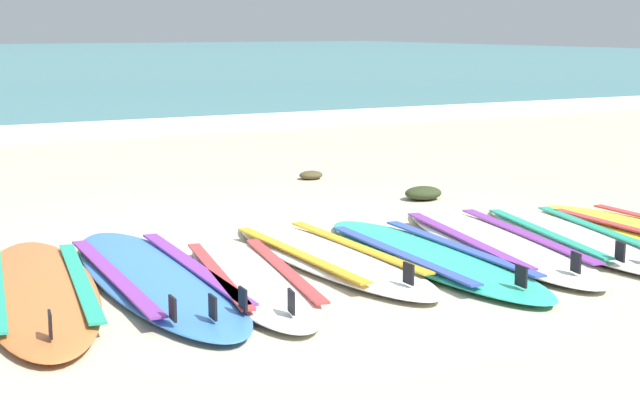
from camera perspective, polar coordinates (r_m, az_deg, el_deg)
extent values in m
plane|color=#B7AD93|center=(5.72, -1.95, -3.53)|extent=(80.00, 80.00, 0.00)
cube|color=white|center=(12.54, -16.70, 3.90)|extent=(80.00, 1.02, 0.11)
ellipsoid|color=orange|center=(5.13, -16.49, -5.19)|extent=(0.92, 2.38, 0.07)
cube|color=teal|center=(5.14, -14.18, -4.60)|extent=(0.32, 1.62, 0.01)
cube|color=black|center=(4.24, -15.85, -7.18)|extent=(0.03, 0.09, 0.11)
ellipsoid|color=#3875CC|center=(5.25, -9.92, -4.56)|extent=(0.71, 2.48, 0.07)
cube|color=purple|center=(5.19, -12.29, -4.36)|extent=(0.15, 1.72, 0.01)
cube|color=purple|center=(5.31, -7.63, -3.89)|extent=(0.15, 1.72, 0.01)
cube|color=black|center=(4.35, -6.44, -6.40)|extent=(0.02, 0.09, 0.11)
cube|color=black|center=(4.35, -8.81, -6.43)|extent=(0.02, 0.09, 0.11)
cube|color=black|center=(4.46, -4.64, -5.94)|extent=(0.02, 0.09, 0.11)
ellipsoid|color=silver|center=(5.17, -4.16, -4.67)|extent=(0.86, 2.08, 0.07)
cube|color=#D13838|center=(5.12, -6.15, -4.38)|extent=(0.32, 1.41, 0.01)
cube|color=#D13838|center=(5.20, -2.21, -4.09)|extent=(0.32, 1.41, 0.01)
cube|color=black|center=(4.41, -1.73, -6.10)|extent=(0.03, 0.09, 0.11)
ellipsoid|color=white|center=(5.64, 0.43, -3.38)|extent=(0.58, 2.19, 0.07)
cube|color=gold|center=(5.54, -1.34, -3.20)|extent=(0.10, 1.53, 0.01)
cube|color=gold|center=(5.72, 2.14, -2.75)|extent=(0.10, 1.53, 0.01)
cube|color=black|center=(4.91, 5.32, -4.40)|extent=(0.01, 0.09, 0.11)
ellipsoid|color=#2DB793|center=(5.67, 6.52, -3.37)|extent=(0.65, 2.26, 0.07)
cube|color=#334CB2|center=(5.55, 4.76, -3.18)|extent=(0.14, 1.57, 0.01)
cube|color=#334CB2|center=(5.76, 8.23, -2.75)|extent=(0.14, 1.57, 0.01)
cube|color=black|center=(4.95, 11.95, -4.48)|extent=(0.02, 0.09, 0.11)
ellipsoid|color=silver|center=(6.09, 10.43, -2.51)|extent=(1.01, 2.41, 0.07)
cube|color=purple|center=(5.99, 8.66, -2.27)|extent=(0.38, 1.63, 0.01)
cube|color=purple|center=(6.18, 12.18, -1.99)|extent=(0.38, 1.63, 0.01)
cube|color=black|center=(5.30, 15.07, -3.63)|extent=(0.03, 0.09, 0.11)
ellipsoid|color=silver|center=(6.37, 14.85, -2.13)|extent=(1.01, 2.23, 0.07)
cube|color=teal|center=(6.26, 13.33, -1.87)|extent=(0.41, 1.49, 0.01)
cube|color=teal|center=(6.46, 16.37, -1.66)|extent=(0.41, 1.49, 0.01)
cube|color=black|center=(5.62, 17.53, -2.96)|extent=(0.03, 0.09, 0.11)
cube|color=#D13838|center=(6.51, 18.15, -1.65)|extent=(0.12, 1.46, 0.01)
ellipsoid|color=#2D381E|center=(7.68, 6.20, 0.42)|extent=(0.31, 0.25, 0.11)
ellipsoid|color=#4C4228|center=(8.66, -0.54, 1.51)|extent=(0.22, 0.18, 0.08)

